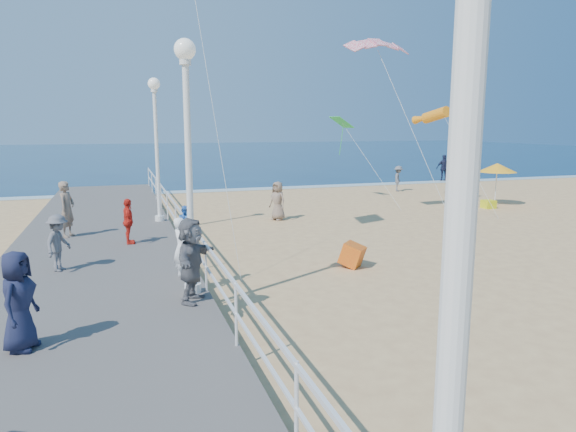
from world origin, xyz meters
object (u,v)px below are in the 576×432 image
object	(u,v)px
spectator_5	(191,260)
box_kite	(352,257)
spectator_3	(128,221)
beach_walker_a	(398,179)
beach_chair_left	(488,204)
beach_chair_right	(467,194)
toddler_held	(186,223)
lamp_post_near	(461,202)
woman_holding_toddler	(181,248)
spectator_4	(18,301)
lamp_post_mid	(188,142)
spectator_6	(67,209)
beach_walker_b	(444,168)
beach_umbrella	(497,168)
lamp_post_far	(156,135)
beach_walker_c	(278,201)
spectator_2	(58,243)

from	to	relation	value
spectator_5	box_kite	bearing A→B (deg)	-35.00
spectator_3	beach_walker_a	xyz separation A→B (m)	(16.11, 11.52, -0.32)
beach_chair_left	beach_chair_right	bearing A→B (deg)	68.51
toddler_held	beach_walker_a	xyz separation A→B (m)	(14.85, 15.50, -0.90)
lamp_post_near	spectator_5	size ratio (longest dim) A/B	3.02
lamp_post_near	woman_holding_toddler	distance (m)	10.50
spectator_4	beach_chair_right	bearing A→B (deg)	-34.92
spectator_5	spectator_4	bearing A→B (deg)	143.23
beach_walker_a	box_kite	xyz separation A→B (m)	(-10.12, -14.82, -0.48)
lamp_post_mid	spectator_6	world-z (taller)	lamp_post_mid
woman_holding_toddler	beach_walker_b	distance (m)	28.89
beach_umbrella	beach_chair_right	distance (m)	3.26
woman_holding_toddler	lamp_post_far	bearing A→B (deg)	-10.41
spectator_3	lamp_post_far	bearing A→B (deg)	-19.45
woman_holding_toddler	beach_walker_c	size ratio (longest dim) A/B	0.88
lamp_post_near	beach_walker_a	bearing A→B (deg)	60.02
toddler_held	spectator_2	world-z (taller)	toddler_held
beach_walker_b	beach_chair_left	distance (m)	12.48
spectator_2	woman_holding_toddler	bearing A→B (deg)	-94.84
woman_holding_toddler	beach_chair_right	size ratio (longest dim) A/B	2.66
beach_walker_a	beach_umbrella	distance (m)	6.86
lamp_post_far	beach_chair_right	size ratio (longest dim) A/B	9.67
beach_walker_a	beach_chair_left	world-z (taller)	beach_walker_a
spectator_5	beach_chair_left	bearing A→B (deg)	-30.27
beach_chair_right	beach_chair_left	bearing A→B (deg)	-111.49
spectator_4	spectator_2	bearing A→B (deg)	16.79
woman_holding_toddler	spectator_4	size ratio (longest dim) A/B	0.89
lamp_post_mid	woman_holding_toddler	bearing A→B (deg)	94.44
lamp_post_near	spectator_5	xyz separation A→B (m)	(-0.09, 8.41, -2.38)
beach_walker_c	beach_umbrella	size ratio (longest dim) A/B	0.78
woman_holding_toddler	beach_chair_left	bearing A→B (deg)	-71.64
spectator_5	beach_umbrella	size ratio (longest dim) A/B	0.82
spectator_5	beach_walker_a	distance (m)	22.99
lamp_post_far	beach_chair_left	xyz separation A→B (m)	(15.72, 0.63, -3.46)
woman_holding_toddler	beach_umbrella	distance (m)	19.10
woman_holding_toddler	beach_walker_b	bearing A→B (deg)	-56.72
woman_holding_toddler	spectator_2	xyz separation A→B (m)	(-2.83, 1.56, -0.02)
lamp_post_mid	box_kite	world-z (taller)	lamp_post_mid
spectator_4	spectator_5	distance (m)	3.29
toddler_held	spectator_4	distance (m)	4.61
beach_walker_c	beach_chair_left	size ratio (longest dim) A/B	3.01
lamp_post_mid	box_kite	bearing A→B (deg)	22.87
spectator_4	beach_walker_b	distance (m)	33.25
lamp_post_mid	spectator_3	world-z (taller)	lamp_post_mid
spectator_2	spectator_5	distance (m)	4.38
spectator_2	lamp_post_far	bearing A→B (deg)	-0.98
lamp_post_far	beach_walker_b	size ratio (longest dim) A/B	2.77
lamp_post_near	toddler_held	size ratio (longest dim) A/B	6.13
lamp_post_near	spectator_4	distance (m)	7.97
lamp_post_mid	beach_walker_a	size ratio (longest dim) A/B	3.39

